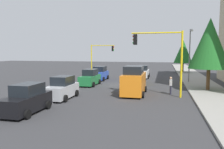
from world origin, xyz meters
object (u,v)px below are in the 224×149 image
at_px(traffic_signal_near_left, 162,51).
at_px(pedestrian_crossing, 171,85).
at_px(car_yellow, 136,77).
at_px(car_green, 90,78).
at_px(car_black, 27,100).
at_px(car_silver, 62,88).
at_px(delivery_van_orange, 134,81).
at_px(tree_roadside_near, 210,43).
at_px(car_blue, 100,74).
at_px(car_white, 143,72).
at_px(street_lamp_curbside, 190,50).
at_px(tree_roadside_far, 183,52).
at_px(traffic_signal_far_right, 101,53).

xyz_separation_m(traffic_signal_near_left, pedestrian_crossing, (-1.39, 0.93, -3.29)).
xyz_separation_m(car_yellow, car_green, (2.67, -5.35, -0.00)).
distance_m(traffic_signal_near_left, car_black, 12.05).
xyz_separation_m(car_silver, car_black, (4.80, -0.30, 0.00)).
bearing_deg(delivery_van_orange, tree_roadside_near, 115.77).
distance_m(car_silver, pedestrian_crossing, 10.26).
bearing_deg(traffic_signal_near_left, delivery_van_orange, -100.68).
relative_size(car_blue, pedestrian_crossing, 2.34).
bearing_deg(car_white, street_lamp_curbside, 53.33).
bearing_deg(car_black, car_green, 179.14).
bearing_deg(car_black, car_blue, -179.74).
height_order(street_lamp_curbside, tree_roadside_far, street_lamp_curbside).
bearing_deg(tree_roadside_far, car_white, -34.98).
xyz_separation_m(tree_roadside_far, car_silver, (26.80, -12.20, -3.18)).
distance_m(delivery_van_orange, car_yellow, 7.38).
bearing_deg(delivery_van_orange, car_green, -127.88).
distance_m(tree_roadside_far, car_blue, 18.84).
relative_size(car_silver, car_green, 0.96).
relative_size(car_yellow, car_silver, 1.01).
relative_size(tree_roadside_far, car_white, 1.52).
xyz_separation_m(car_yellow, car_black, (15.42, -5.54, -0.00)).
xyz_separation_m(street_lamp_curbside, tree_roadside_far, (-14.39, 0.30, -0.27)).
relative_size(delivery_van_orange, car_black, 1.18).
height_order(street_lamp_curbside, car_black, street_lamp_curbside).
distance_m(car_silver, car_black, 4.81).
height_order(tree_roadside_near, car_yellow, tree_roadside_near).
xyz_separation_m(street_lamp_curbside, delivery_van_orange, (9.13, -6.00, -3.07)).
bearing_deg(car_green, traffic_signal_near_left, 58.90).
relative_size(traffic_signal_near_left, street_lamp_curbside, 0.85).
bearing_deg(car_white, traffic_signal_near_left, 11.63).
relative_size(tree_roadside_near, car_yellow, 1.88).
height_order(street_lamp_curbside, car_blue, street_lamp_curbside).
height_order(car_white, pedestrian_crossing, car_white).
xyz_separation_m(street_lamp_curbside, tree_roadside_near, (5.61, 1.30, 0.60)).
distance_m(car_green, car_black, 12.76).
relative_size(car_white, pedestrian_crossing, 2.42).
xyz_separation_m(street_lamp_curbside, car_green, (4.45, -12.01, -3.45)).
xyz_separation_m(traffic_signal_near_left, car_white, (-14.39, -2.96, -3.30)).
height_order(street_lamp_curbside, car_silver, street_lamp_curbside).
xyz_separation_m(traffic_signal_near_left, tree_roadside_near, (-4.00, 4.76, 0.75)).
distance_m(traffic_signal_near_left, car_white, 15.06).
height_order(car_silver, car_white, same).
height_order(tree_roadside_far, car_black, tree_roadside_far).
distance_m(traffic_signal_near_left, pedestrian_crossing, 3.69).
relative_size(tree_roadside_near, car_silver, 1.90).
xyz_separation_m(delivery_van_orange, car_silver, (3.28, -5.91, -0.39)).
distance_m(traffic_signal_far_right, pedestrian_crossing, 22.50).
xyz_separation_m(traffic_signal_far_right, traffic_signal_near_left, (20.00, 11.39, 0.38)).
distance_m(tree_roadside_far, car_green, 22.73).
bearing_deg(car_white, pedestrian_crossing, 16.66).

